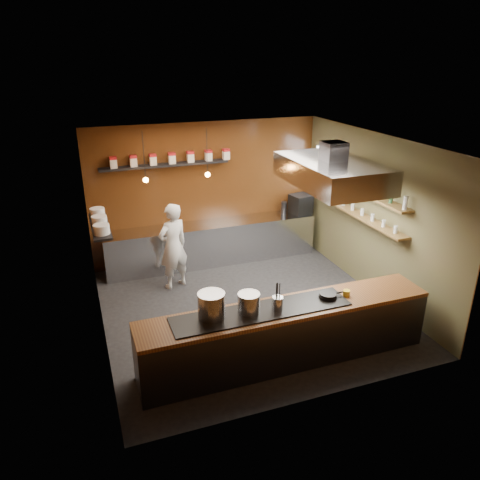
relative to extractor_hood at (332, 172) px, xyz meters
name	(u,v)px	position (x,y,z in m)	size (l,w,h in m)	color
floor	(248,309)	(-1.30, 0.40, -2.51)	(5.00, 5.00, 0.00)	black
back_wall	(207,192)	(-1.30, 2.90, -1.01)	(5.00, 5.00, 0.00)	#371D0A
left_wall	(95,252)	(-3.80, 0.40, -1.01)	(5.00, 5.00, 0.00)	#371D0A
right_wall	(374,215)	(1.20, 0.40, -1.01)	(5.00, 5.00, 0.00)	brown
ceiling	(249,143)	(-1.30, 0.40, 0.49)	(5.00, 5.00, 0.00)	silver
window_pane	(327,173)	(1.15, 2.10, -0.61)	(1.00, 1.00, 0.00)	white
prep_counter	(212,243)	(-1.30, 2.57, -2.06)	(4.60, 0.65, 0.90)	silver
pass_counter	(286,334)	(-1.30, -1.20, -2.04)	(4.40, 0.72, 0.94)	#38383D
tin_shelf	(165,165)	(-2.20, 2.76, -0.31)	(2.60, 0.26, 0.04)	black
plate_shelf	(100,226)	(-3.64, 1.40, -0.96)	(0.30, 1.40, 0.04)	black
bottle_shelf_upper	(359,190)	(1.04, 0.70, -0.59)	(0.26, 2.80, 0.04)	brown
bottle_shelf_lower	(357,214)	(1.04, 0.70, -1.06)	(0.26, 2.80, 0.04)	brown
extractor_hood	(332,172)	(0.00, 0.00, 0.00)	(1.20, 2.00, 0.72)	#38383D
pendant_left	(146,177)	(-2.70, 2.10, -0.35)	(0.10, 0.10, 0.95)	black
pendant_right	(208,172)	(-1.50, 2.10, -0.35)	(0.10, 0.10, 0.95)	black
storage_tins	(172,158)	(-2.05, 2.76, -0.17)	(2.43, 0.13, 0.22)	beige
plate_stacks	(99,220)	(-3.64, 1.40, -0.86)	(0.26, 1.16, 0.16)	white
bottles	(360,183)	(1.04, 0.70, -0.45)	(0.06, 2.66, 0.24)	silver
wine_glasses	(357,209)	(1.04, 0.70, -0.97)	(0.07, 2.37, 0.13)	silver
stockpot_large	(212,305)	(-2.41, -1.13, -1.38)	(0.38, 0.38, 0.37)	#B3B5BA
stockpot_small	(249,303)	(-1.89, -1.19, -1.42)	(0.31, 0.31, 0.29)	#BABCC2
utensil_crock	(278,303)	(-1.49, -1.26, -1.46)	(0.16, 0.16, 0.20)	silver
frying_pan	(328,295)	(-0.63, -1.18, -1.53)	(0.44, 0.27, 0.07)	black
butter_jar	(346,293)	(-0.33, -1.21, -1.54)	(0.10, 0.10, 0.09)	yellow
espresso_machine	(301,204)	(0.80, 2.56, -1.39)	(0.43, 0.41, 0.43)	black
chef	(173,246)	(-2.33, 1.72, -1.65)	(0.62, 0.41, 1.71)	white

